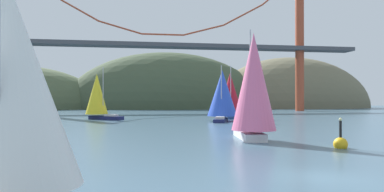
{
  "coord_description": "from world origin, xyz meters",
  "views": [
    {
      "loc": [
        -9.1,
        -16.62,
        3.87
      ],
      "look_at": [
        0.0,
        39.03,
        4.34
      ],
      "focal_mm": 33.96,
      "sensor_mm": 36.0,
      "label": 1
    }
  ],
  "objects_px": {
    "sailboat_pink_spinnaker": "(253,85)",
    "channel_buoy": "(341,143)",
    "sailboat_yellow_sail": "(97,95)",
    "sailboat_crimson_sail": "(230,94)",
    "sailboat_blue_spinnaker": "(222,94)",
    "sailboat_white_mainsail": "(7,89)"
  },
  "relations": [
    {
      "from": "sailboat_yellow_sail",
      "to": "sailboat_blue_spinnaker",
      "type": "bearing_deg",
      "value": -23.37
    },
    {
      "from": "sailboat_yellow_sail",
      "to": "sailboat_crimson_sail",
      "type": "bearing_deg",
      "value": 0.64
    },
    {
      "from": "sailboat_pink_spinnaker",
      "to": "sailboat_crimson_sail",
      "type": "height_order",
      "value": "sailboat_crimson_sail"
    },
    {
      "from": "sailboat_blue_spinnaker",
      "to": "sailboat_pink_spinnaker",
      "type": "bearing_deg",
      "value": -98.64
    },
    {
      "from": "sailboat_blue_spinnaker",
      "to": "sailboat_white_mainsail",
      "type": "bearing_deg",
      "value": -111.6
    },
    {
      "from": "sailboat_pink_spinnaker",
      "to": "channel_buoy",
      "type": "distance_m",
      "value": 9.12
    },
    {
      "from": "sailboat_pink_spinnaker",
      "to": "sailboat_white_mainsail",
      "type": "height_order",
      "value": "sailboat_pink_spinnaker"
    },
    {
      "from": "sailboat_blue_spinnaker",
      "to": "channel_buoy",
      "type": "distance_m",
      "value": 36.1
    },
    {
      "from": "sailboat_pink_spinnaker",
      "to": "sailboat_crimson_sail",
      "type": "relative_size",
      "value": 0.99
    },
    {
      "from": "sailboat_blue_spinnaker",
      "to": "channel_buoy",
      "type": "relative_size",
      "value": 3.67
    },
    {
      "from": "sailboat_pink_spinnaker",
      "to": "sailboat_blue_spinnaker",
      "type": "bearing_deg",
      "value": 81.36
    },
    {
      "from": "sailboat_blue_spinnaker",
      "to": "channel_buoy",
      "type": "xyz_separation_m",
      "value": [
        0.61,
        -35.83,
        -4.4
      ]
    },
    {
      "from": "sailboat_blue_spinnaker",
      "to": "sailboat_crimson_sail",
      "type": "relative_size",
      "value": 0.91
    },
    {
      "from": "sailboat_yellow_sail",
      "to": "sailboat_crimson_sail",
      "type": "distance_m",
      "value": 26.45
    },
    {
      "from": "sailboat_blue_spinnaker",
      "to": "sailboat_white_mainsail",
      "type": "height_order",
      "value": "sailboat_blue_spinnaker"
    },
    {
      "from": "sailboat_white_mainsail",
      "to": "channel_buoy",
      "type": "distance_m",
      "value": 24.73
    },
    {
      "from": "sailboat_yellow_sail",
      "to": "sailboat_pink_spinnaker",
      "type": "xyz_separation_m",
      "value": [
        17.72,
        -39.67,
        0.59
      ]
    },
    {
      "from": "sailboat_blue_spinnaker",
      "to": "sailboat_white_mainsail",
      "type": "relative_size",
      "value": 1.17
    },
    {
      "from": "sailboat_crimson_sail",
      "to": "sailboat_white_mainsail",
      "type": "bearing_deg",
      "value": -111.79
    },
    {
      "from": "sailboat_blue_spinnaker",
      "to": "sailboat_pink_spinnaker",
      "type": "distance_m",
      "value": 30.39
    },
    {
      "from": "sailboat_pink_spinnaker",
      "to": "sailboat_crimson_sail",
      "type": "xyz_separation_m",
      "value": [
        8.73,
        39.97,
        -0.26
      ]
    },
    {
      "from": "sailboat_white_mainsail",
      "to": "sailboat_crimson_sail",
      "type": "bearing_deg",
      "value": 68.21
    }
  ]
}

